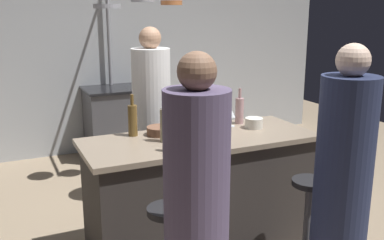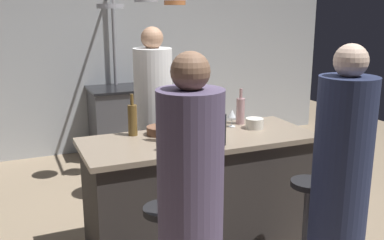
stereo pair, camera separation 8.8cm
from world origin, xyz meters
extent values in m
cube|color=#B2B7BC|center=(0.00, 2.85, 1.30)|extent=(6.40, 0.16, 2.60)
cube|color=#332D2B|center=(0.00, 0.00, 0.43)|extent=(1.72, 0.66, 0.86)
cube|color=gray|center=(0.00, 0.00, 0.88)|extent=(1.80, 0.72, 0.04)
cube|color=#47474C|center=(0.00, 2.45, 0.43)|extent=(0.76, 0.60, 0.86)
cube|color=black|center=(0.00, 2.45, 0.88)|extent=(0.80, 0.64, 0.03)
cylinder|color=white|center=(-0.07, 0.92, 0.75)|extent=(0.36, 0.36, 1.50)
sphere|color=tan|center=(-0.07, 0.92, 1.60)|extent=(0.21, 0.21, 0.21)
cylinder|color=#4C4C51|center=(0.57, -0.62, 0.33)|extent=(0.06, 0.06, 0.62)
cylinder|color=black|center=(0.57, -0.62, 0.66)|extent=(0.26, 0.26, 0.04)
cylinder|color=#262D4C|center=(0.52, -0.98, 0.74)|extent=(0.35, 0.35, 1.47)
sphere|color=beige|center=(0.52, -0.98, 1.56)|extent=(0.20, 0.20, 0.20)
cylinder|color=black|center=(-0.51, -0.62, 0.66)|extent=(0.26, 0.26, 0.04)
cylinder|color=#594C6B|center=(-0.49, -0.98, 0.73)|extent=(0.35, 0.35, 1.47)
sphere|color=#8C664C|center=(-0.49, -0.98, 1.56)|extent=(0.20, 0.20, 0.20)
cylinder|color=gray|center=(0.00, 2.70, 1.07)|extent=(0.04, 0.04, 2.15)
cylinder|color=gray|center=(-0.30, 1.52, 1.88)|extent=(0.27, 0.27, 0.04)
cylinder|color=gray|center=(0.05, 1.45, 1.94)|extent=(0.24, 0.24, 0.04)
cylinder|color=#B26638|center=(0.35, 1.43, 1.91)|extent=(0.22, 0.22, 0.04)
cube|color=#997047|center=(0.01, 0.10, 0.91)|extent=(0.32, 0.22, 0.02)
cylinder|color=#382319|center=(-0.32, -0.24, 1.01)|extent=(0.05, 0.05, 0.21)
cylinder|color=black|center=(0.06, -0.24, 1.01)|extent=(0.07, 0.07, 0.23)
cylinder|color=black|center=(0.06, -0.24, 1.17)|extent=(0.03, 0.03, 0.08)
cylinder|color=gray|center=(-0.29, 0.00, 1.02)|extent=(0.07, 0.07, 0.25)
cylinder|color=gray|center=(-0.29, 0.00, 1.19)|extent=(0.03, 0.03, 0.08)
cylinder|color=brown|center=(-0.46, 0.25, 1.02)|extent=(0.07, 0.07, 0.24)
cylinder|color=brown|center=(-0.46, 0.25, 1.18)|extent=(0.03, 0.03, 0.08)
cylinder|color=#B78C8E|center=(0.48, 0.23, 1.01)|extent=(0.07, 0.07, 0.22)
cylinder|color=#B78C8E|center=(0.48, 0.23, 1.16)|extent=(0.03, 0.03, 0.08)
cylinder|color=silver|center=(0.37, 0.17, 0.90)|extent=(0.06, 0.06, 0.01)
cylinder|color=silver|center=(0.37, 0.17, 0.94)|extent=(0.01, 0.01, 0.07)
cone|color=silver|center=(0.37, 0.17, 1.01)|extent=(0.07, 0.07, 0.06)
cylinder|color=silver|center=(0.10, -0.14, 0.90)|extent=(0.06, 0.06, 0.01)
cylinder|color=silver|center=(0.10, -0.14, 0.94)|extent=(0.01, 0.01, 0.07)
cone|color=silver|center=(0.10, -0.14, 1.01)|extent=(0.07, 0.07, 0.06)
cylinder|color=silver|center=(0.52, 0.06, 0.94)|extent=(0.15, 0.15, 0.08)
cylinder|color=brown|center=(-0.26, 0.19, 0.93)|extent=(0.21, 0.21, 0.06)
camera|label=1|loc=(-1.41, -2.94, 1.86)|focal=41.45mm
camera|label=2|loc=(-1.33, -2.97, 1.86)|focal=41.45mm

